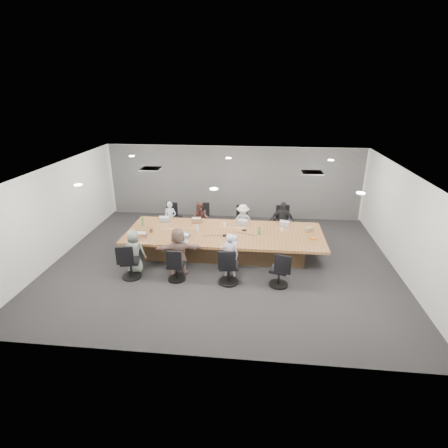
# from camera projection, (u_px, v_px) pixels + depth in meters

# --- Properties ---
(floor) EXTENTS (10.00, 8.00, 0.00)m
(floor) POSITION_uv_depth(u_px,v_px,m) (223.00, 261.00, 10.52)
(floor) COLOR #2A2A2C
(floor) RESTS_ON ground
(ceiling) EXTENTS (10.00, 8.00, 0.00)m
(ceiling) POSITION_uv_depth(u_px,v_px,m) (222.00, 170.00, 9.49)
(ceiling) COLOR white
(ceiling) RESTS_ON wall_back
(wall_back) EXTENTS (10.00, 0.00, 2.80)m
(wall_back) POSITION_uv_depth(u_px,v_px,m) (234.00, 182.00, 13.70)
(wall_back) COLOR silver
(wall_back) RESTS_ON ground
(wall_front) EXTENTS (10.00, 0.00, 2.80)m
(wall_front) POSITION_uv_depth(u_px,v_px,m) (199.00, 295.00, 6.31)
(wall_front) COLOR silver
(wall_front) RESTS_ON ground
(wall_left) EXTENTS (0.00, 8.00, 2.80)m
(wall_left) POSITION_uv_depth(u_px,v_px,m) (57.00, 212.00, 10.49)
(wall_left) COLOR silver
(wall_left) RESTS_ON ground
(wall_right) EXTENTS (0.00, 8.00, 2.80)m
(wall_right) POSITION_uv_depth(u_px,v_px,m) (405.00, 225.00, 9.52)
(wall_right) COLOR silver
(wall_right) RESTS_ON ground
(curtain) EXTENTS (9.80, 0.04, 2.80)m
(curtain) POSITION_uv_depth(u_px,v_px,m) (233.00, 183.00, 13.63)
(curtain) COLOR slate
(curtain) RESTS_ON ground
(conference_table) EXTENTS (6.00, 2.20, 0.74)m
(conference_table) POSITION_uv_depth(u_px,v_px,m) (224.00, 242.00, 10.83)
(conference_table) COLOR #4A3420
(conference_table) RESTS_ON ground
(chair_0) EXTENTS (0.71, 0.71, 0.83)m
(chair_0) POSITION_uv_depth(u_px,v_px,m) (173.00, 220.00, 12.60)
(chair_0) COLOR black
(chair_0) RESTS_ON ground
(chair_1) EXTENTS (0.60, 0.60, 0.86)m
(chair_1) POSITION_uv_depth(u_px,v_px,m) (202.00, 221.00, 12.49)
(chair_1) COLOR black
(chair_1) RESTS_ON ground
(chair_2) EXTENTS (0.64, 0.64, 0.76)m
(chair_2) POSITION_uv_depth(u_px,v_px,m) (243.00, 223.00, 12.36)
(chair_2) COLOR black
(chair_2) RESTS_ON ground
(chair_3) EXTENTS (0.68, 0.68, 0.87)m
(chair_3) POSITION_uv_depth(u_px,v_px,m) (281.00, 223.00, 12.22)
(chair_3) COLOR black
(chair_3) RESTS_ON ground
(chair_4) EXTENTS (0.67, 0.67, 0.83)m
(chair_4) POSITION_uv_depth(u_px,v_px,m) (131.00, 264.00, 9.49)
(chair_4) COLOR black
(chair_4) RESTS_ON ground
(chair_5) EXTENTS (0.53, 0.53, 0.75)m
(chair_5) POSITION_uv_depth(u_px,v_px,m) (176.00, 268.00, 9.38)
(chair_5) COLOR black
(chair_5) RESTS_ON ground
(chair_6) EXTENTS (0.64, 0.64, 0.85)m
(chair_6) POSITION_uv_depth(u_px,v_px,m) (229.00, 269.00, 9.23)
(chair_6) COLOR black
(chair_6) RESTS_ON ground
(chair_7) EXTENTS (0.66, 0.66, 0.78)m
(chair_7) POSITION_uv_depth(u_px,v_px,m) (279.00, 272.00, 9.11)
(chair_7) COLOR black
(chair_7) RESTS_ON ground
(person_0) EXTENTS (0.45, 0.31, 1.20)m
(person_0) POSITION_uv_depth(u_px,v_px,m) (170.00, 218.00, 12.21)
(person_0) COLOR #AFC3D1
(person_0) RESTS_ON ground
(laptop_0) EXTENTS (0.35, 0.25, 0.02)m
(laptop_0) POSITION_uv_depth(u_px,v_px,m) (166.00, 220.00, 11.64)
(laptop_0) COLOR #B2B2B7
(laptop_0) RESTS_ON conference_table
(person_1) EXTENTS (0.66, 0.55, 1.23)m
(person_1) POSITION_uv_depth(u_px,v_px,m) (201.00, 219.00, 12.10)
(person_1) COLOR #4E2E2A
(person_1) RESTS_ON ground
(laptop_1) EXTENTS (0.33, 0.25, 0.02)m
(laptop_1) POSITION_uv_depth(u_px,v_px,m) (198.00, 221.00, 11.54)
(laptop_1) COLOR #8C6647
(laptop_1) RESTS_ON conference_table
(person_2) EXTENTS (0.79, 0.47, 1.20)m
(person_2) POSITION_uv_depth(u_px,v_px,m) (243.00, 221.00, 11.96)
(person_2) COLOR silver
(person_2) RESTS_ON ground
(laptop_2) EXTENTS (0.39, 0.30, 0.02)m
(laptop_2) POSITION_uv_depth(u_px,v_px,m) (242.00, 223.00, 11.40)
(laptop_2) COLOR #B2B2B7
(laptop_2) RESTS_ON conference_table
(person_3) EXTENTS (0.80, 0.38, 1.34)m
(person_3) POSITION_uv_depth(u_px,v_px,m) (282.00, 221.00, 11.81)
(person_3) COLOR black
(person_3) RESTS_ON ground
(laptop_3) EXTENTS (0.35, 0.27, 0.02)m
(laptop_3) POSITION_uv_depth(u_px,v_px,m) (283.00, 225.00, 11.27)
(laptop_3) COLOR #B2B2B7
(laptop_3) RESTS_ON conference_table
(person_4) EXTENTS (0.63, 0.42, 1.26)m
(person_4) POSITION_uv_depth(u_px,v_px,m) (134.00, 251.00, 9.73)
(person_4) COLOR gray
(person_4) RESTS_ON ground
(laptop_4) EXTENTS (0.31, 0.22, 0.02)m
(laptop_4) POSITION_uv_depth(u_px,v_px,m) (140.00, 239.00, 10.20)
(laptop_4) COLOR #8C6647
(laptop_4) RESTS_ON conference_table
(person_5) EXTENTS (1.33, 0.67, 1.37)m
(person_5) POSITION_uv_depth(u_px,v_px,m) (179.00, 251.00, 9.59)
(person_5) COLOR #81645A
(person_5) RESTS_ON ground
(laptop_5) EXTENTS (0.35, 0.25, 0.02)m
(laptop_5) POSITION_uv_depth(u_px,v_px,m) (183.00, 241.00, 10.07)
(laptop_5) COLOR #B2B2B7
(laptop_5) RESTS_ON conference_table
(person_6) EXTENTS (0.49, 0.34, 1.28)m
(person_6) POSITION_uv_depth(u_px,v_px,m) (230.00, 255.00, 9.47)
(person_6) COLOR silver
(person_6) RESTS_ON ground
(laptop_6) EXTENTS (0.32, 0.23, 0.02)m
(laptop_6) POSITION_uv_depth(u_px,v_px,m) (231.00, 243.00, 9.94)
(laptop_6) COLOR #B2B2B7
(laptop_6) RESTS_ON conference_table
(bottle_green_left) EXTENTS (0.09, 0.09, 0.27)m
(bottle_green_left) POSITION_uv_depth(u_px,v_px,m) (143.00, 222.00, 11.15)
(bottle_green_left) COLOR #36873D
(bottle_green_left) RESTS_ON conference_table
(bottle_green_right) EXTENTS (0.09, 0.09, 0.25)m
(bottle_green_right) POSITION_uv_depth(u_px,v_px,m) (259.00, 231.00, 10.50)
(bottle_green_right) COLOR #36873D
(bottle_green_right) RESTS_ON conference_table
(bottle_clear) EXTENTS (0.09, 0.09, 0.24)m
(bottle_clear) POSITION_uv_depth(u_px,v_px,m) (197.00, 228.00, 10.69)
(bottle_clear) COLOR silver
(bottle_clear) RESTS_ON conference_table
(cup_white_far) EXTENTS (0.11, 0.11, 0.10)m
(cup_white_far) POSITION_uv_depth(u_px,v_px,m) (225.00, 225.00, 11.15)
(cup_white_far) COLOR white
(cup_white_far) RESTS_ON conference_table
(cup_white_near) EXTENTS (0.09, 0.09, 0.10)m
(cup_white_near) POSITION_uv_depth(u_px,v_px,m) (282.00, 230.00, 10.77)
(cup_white_near) COLOR white
(cup_white_near) RESTS_ON conference_table
(mug_brown) EXTENTS (0.11, 0.11, 0.12)m
(mug_brown) POSITION_uv_depth(u_px,v_px,m) (151.00, 230.00, 10.69)
(mug_brown) COLOR brown
(mug_brown) RESTS_ON conference_table
(mic_left) EXTENTS (0.20, 0.17, 0.03)m
(mic_left) POSITION_uv_depth(u_px,v_px,m) (187.00, 236.00, 10.41)
(mic_left) COLOR black
(mic_left) RESTS_ON conference_table
(mic_right) EXTENTS (0.15, 0.10, 0.03)m
(mic_right) POSITION_uv_depth(u_px,v_px,m) (244.00, 230.00, 10.83)
(mic_right) COLOR black
(mic_right) RESTS_ON conference_table
(stapler) EXTENTS (0.18, 0.08, 0.06)m
(stapler) POSITION_uv_depth(u_px,v_px,m) (226.00, 235.00, 10.40)
(stapler) COLOR black
(stapler) RESTS_ON conference_table
(canvas_bag) EXTENTS (0.29, 0.25, 0.13)m
(canvas_bag) POSITION_uv_depth(u_px,v_px,m) (309.00, 229.00, 10.75)
(canvas_bag) COLOR tan
(canvas_bag) RESTS_ON conference_table
(snack_packet) EXTENTS (0.21, 0.20, 0.04)m
(snack_packet) POSITION_uv_depth(u_px,v_px,m) (313.00, 238.00, 10.22)
(snack_packet) COLOR orange
(snack_packet) RESTS_ON conference_table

